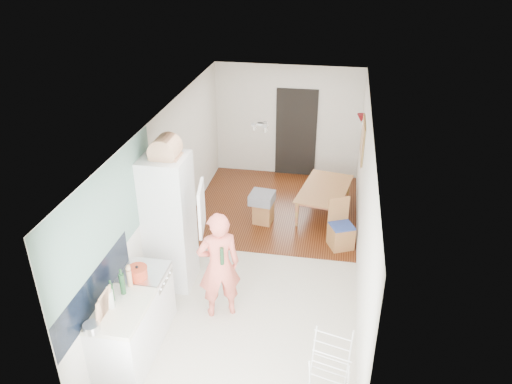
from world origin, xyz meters
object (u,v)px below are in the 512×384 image
(dining_table, at_px, (325,202))
(drying_rack, at_px, (330,372))
(stool, at_px, (263,212))
(dining_chair, at_px, (342,225))
(person, at_px, (218,257))

(dining_table, bearing_deg, drying_rack, -166.23)
(dining_table, relative_size, stool, 2.93)
(dining_chair, bearing_deg, stool, 133.57)
(person, distance_m, stool, 2.74)
(person, height_order, dining_chair, person)
(dining_table, relative_size, dining_chair, 1.45)
(dining_chair, bearing_deg, drying_rack, -115.33)
(person, bearing_deg, stool, -118.43)
(dining_table, xyz_separation_m, drying_rack, (0.27, -4.47, 0.21))
(dining_table, height_order, dining_chair, dining_chair)
(person, relative_size, stool, 4.42)
(dining_table, xyz_separation_m, dining_chair, (0.33, -1.18, 0.22))
(stool, bearing_deg, drying_rack, -70.01)
(dining_chair, distance_m, drying_rack, 3.29)
(dining_table, xyz_separation_m, stool, (-1.14, -0.58, -0.01))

